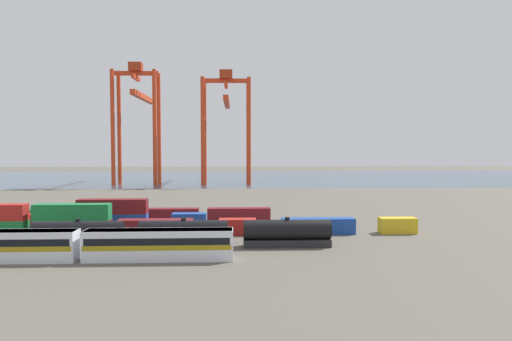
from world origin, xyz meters
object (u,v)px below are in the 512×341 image
Objects in this scene: shipping_container_5 at (237,227)px; shipping_container_12 at (189,220)px; passenger_train at (81,244)px; shipping_container_10 at (113,221)px; gantry_crane_central at (226,114)px; shipping_container_2 at (73,228)px; freight_tank_row at (184,234)px; shipping_container_9 at (36,222)px; gantry_crane_west at (138,110)px.

shipping_container_12 is at bearing 142.12° from shipping_container_5.
passenger_train reaches higher than shipping_container_10.
gantry_crane_central reaches higher than shipping_container_10.
shipping_container_2 is at bearing -125.16° from shipping_container_10.
shipping_container_10 is at bearing 180.00° from shipping_container_12.
freight_tank_row reaches higher than shipping_container_2.
passenger_train is at bearing -56.13° from shipping_container_9.
gantry_crane_west is at bearing 104.83° from freight_tank_row.
shipping_container_9 is 101.67m from gantry_crane_west.
shipping_container_5 is at bearing 39.72° from passenger_train.
shipping_container_12 is 0.13× the size of gantry_crane_west.
passenger_train is at bearing -67.59° from shipping_container_2.
shipping_container_12 is (13.45, 0.00, 0.00)m from shipping_container_10.
shipping_container_5 is at bearing -10.65° from shipping_container_9.
shipping_container_5 is (26.72, 0.00, 0.00)m from shipping_container_2.
passenger_train is 25.89m from shipping_container_5.
shipping_container_12 is at bearing 0.00° from shipping_container_9.
shipping_container_10 is at bearing -80.77° from gantry_crane_west.
gantry_crane_central reaches higher than freight_tank_row.
shipping_container_12 is at bearing -73.31° from gantry_crane_west.
shipping_container_10 is 13.45m from shipping_container_12.
shipping_container_12 is 101.39m from gantry_crane_central.
passenger_train is at bearing -149.76° from freight_tank_row.
gantry_crane_west is (-11.22, 104.65, 27.02)m from shipping_container_2.
gantry_crane_central is at bearing 82.54° from passenger_train.
shipping_container_2 is at bearing 180.00° from shipping_container_5.
gantry_crane_west reaches higher than shipping_container_9.
gantry_crane_west is at bearing 99.23° from shipping_container_10.
freight_tank_row is 32.09m from shipping_container_9.
shipping_container_9 and shipping_container_10 have the same top height.
gantry_crane_central is (22.69, 104.65, 25.66)m from shipping_container_2.
freight_tank_row is 116.84m from gantry_crane_central.
gantry_crane_west is at bearing 98.47° from passenger_train.
shipping_container_9 is (-15.57, 23.20, -0.84)m from passenger_train.
gantry_crane_central is (3.69, 114.08, 24.95)m from freight_tank_row.
shipping_container_9 is at bearing 169.35° from shipping_container_5.
shipping_container_12 is at bearing 93.01° from freight_tank_row.
shipping_container_9 is at bearing 180.00° from shipping_container_12.
shipping_container_12 is (-8.57, 6.67, 0.00)m from shipping_container_5.
freight_tank_row is at bearing -91.85° from gantry_crane_central.
shipping_container_2 is (-6.82, 16.53, -0.84)m from passenger_train.
shipping_container_9 is at bearing 142.70° from shipping_container_2.
gantry_crane_west is (-2.47, 97.98, 27.02)m from shipping_container_9.
shipping_container_12 is 0.14× the size of gantry_crane_central.
freight_tank_row is at bearing -86.99° from shipping_container_12.
freight_tank_row reaches higher than shipping_container_10.
shipping_container_10 is at bearing 131.60° from freight_tank_row.
shipping_container_2 is 26.72m from shipping_container_5.
shipping_container_5 is 23.01m from shipping_container_10.
gantry_crane_central is at bearing 92.21° from shipping_container_5.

